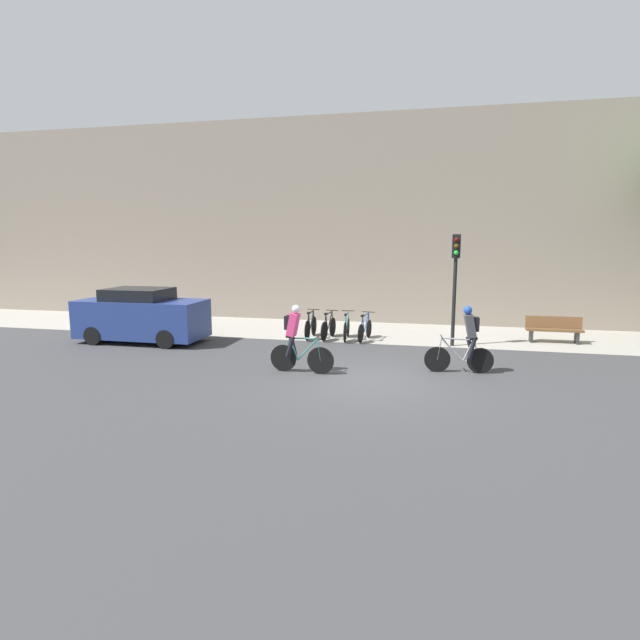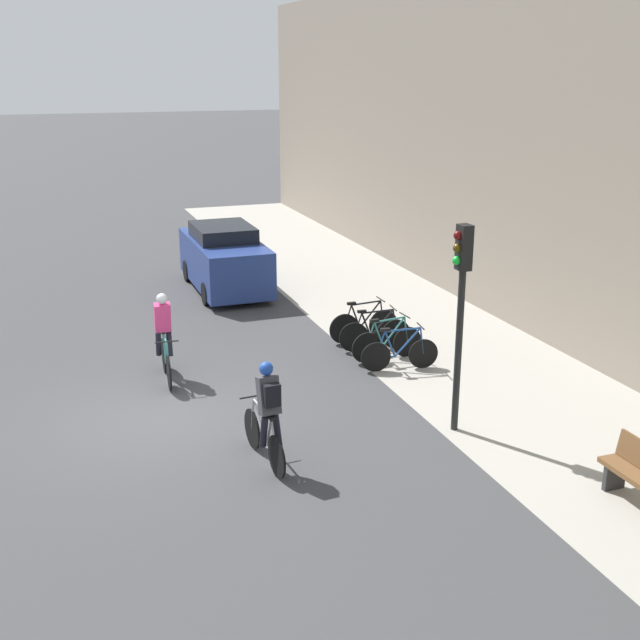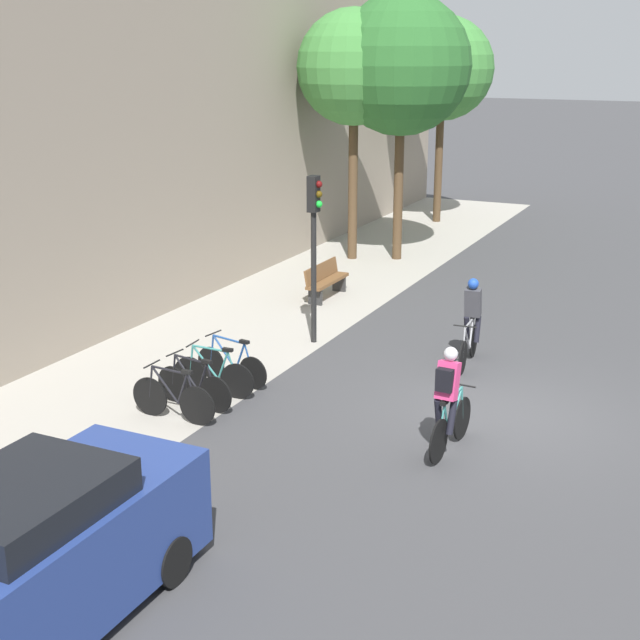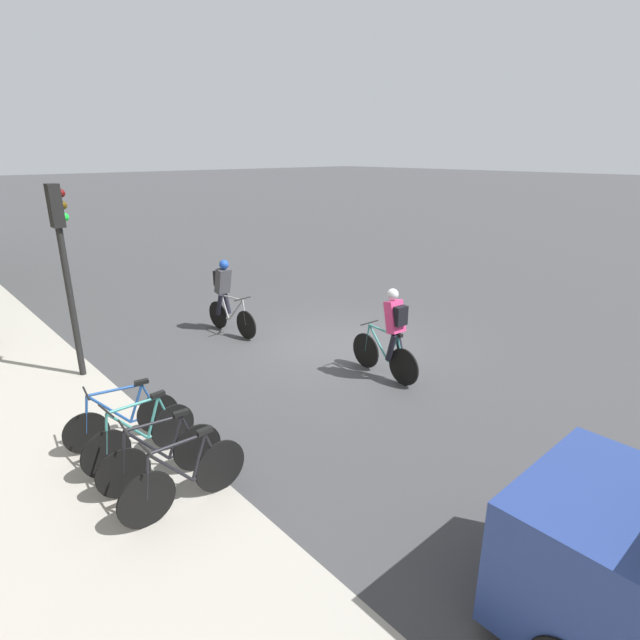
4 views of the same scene
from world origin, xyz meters
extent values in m
plane|color=#3D3D3F|center=(0.00, 0.00, 0.00)|extent=(200.00, 200.00, 0.00)
cube|color=#A39E93|center=(0.00, 6.75, 0.00)|extent=(44.00, 4.50, 0.01)
cube|color=gray|center=(0.00, 9.30, 4.28)|extent=(44.00, 0.60, 8.56)
cylinder|color=black|center=(-1.27, 0.37, 0.36)|extent=(0.72, 0.08, 0.72)
cylinder|color=black|center=(-2.30, 0.43, 0.36)|extent=(0.72, 0.08, 0.72)
cylinder|color=teal|center=(-1.62, 0.39, 0.64)|extent=(0.57, 0.08, 0.62)
cylinder|color=teal|center=(-2.00, 0.41, 0.63)|extent=(0.27, 0.06, 0.58)
cylinder|color=teal|center=(-1.74, 0.40, 0.92)|extent=(0.77, 0.09, 0.07)
cylinder|color=teal|center=(-2.10, 0.42, 0.35)|extent=(0.42, 0.06, 0.05)
cylinder|color=teal|center=(-2.21, 0.43, 0.63)|extent=(0.22, 0.05, 0.56)
cylinder|color=teal|center=(-1.31, 0.37, 0.65)|extent=(0.12, 0.04, 0.59)
cylinder|color=black|center=(-1.35, 0.37, 0.98)|extent=(0.06, 0.46, 0.03)
cube|color=black|center=(-2.12, 0.42, 0.95)|extent=(0.20, 0.09, 0.06)
cube|color=#DB3875|center=(-2.02, 0.42, 1.28)|extent=(0.34, 0.34, 0.63)
sphere|color=silver|center=(-1.94, 0.41, 1.69)|extent=(0.23, 0.23, 0.22)
cylinder|color=black|center=(-2.07, 0.31, 0.70)|extent=(0.28, 0.13, 0.56)
cylinder|color=black|center=(-2.06, 0.53, 0.70)|extent=(0.25, 0.12, 0.56)
cube|color=black|center=(-2.16, 0.42, 1.33)|extent=(0.16, 0.27, 0.36)
cylinder|color=black|center=(1.70, 1.26, 0.34)|extent=(0.68, 0.09, 0.68)
cylinder|color=black|center=(2.80, 1.35, 0.34)|extent=(0.68, 0.09, 0.68)
cylinder|color=#99999E|center=(2.08, 1.29, 0.62)|extent=(0.60, 0.09, 0.62)
cylinder|color=#99999E|center=(2.48, 1.32, 0.61)|extent=(0.28, 0.06, 0.58)
cylinder|color=#99999E|center=(2.20, 1.30, 0.91)|extent=(0.82, 0.11, 0.07)
cylinder|color=#99999E|center=(2.58, 1.33, 0.33)|extent=(0.44, 0.07, 0.05)
cylinder|color=#99999E|center=(2.70, 1.34, 0.62)|extent=(0.23, 0.05, 0.56)
cylinder|color=#99999E|center=(1.75, 1.26, 0.63)|extent=(0.13, 0.05, 0.59)
cylinder|color=black|center=(1.79, 1.26, 0.96)|extent=(0.07, 0.46, 0.03)
cube|color=black|center=(2.60, 1.33, 0.93)|extent=(0.21, 0.10, 0.06)
cube|color=#3D3D42|center=(2.50, 1.33, 1.26)|extent=(0.35, 0.35, 0.63)
sphere|color=#1E47AD|center=(2.43, 1.32, 1.67)|extent=(0.24, 0.24, 0.22)
cylinder|color=black|center=(2.55, 1.44, 0.69)|extent=(0.28, 0.13, 0.56)
cylinder|color=black|center=(2.56, 1.22, 0.69)|extent=(0.25, 0.13, 0.56)
cube|color=black|center=(2.64, 1.34, 1.31)|extent=(0.16, 0.27, 0.36)
cylinder|color=black|center=(-2.69, 5.60, 0.35)|extent=(0.04, 0.71, 0.71)
cylinder|color=black|center=(-2.70, 4.62, 0.35)|extent=(0.04, 0.71, 0.71)
cylinder|color=black|center=(-2.69, 5.26, 0.63)|extent=(0.04, 0.54, 0.62)
cylinder|color=black|center=(-2.70, 4.90, 0.62)|extent=(0.04, 0.25, 0.58)
cylinder|color=black|center=(-2.69, 5.16, 0.92)|extent=(0.04, 0.73, 0.07)
cylinder|color=black|center=(-2.70, 4.81, 0.34)|extent=(0.03, 0.39, 0.05)
cylinder|color=black|center=(-2.70, 4.71, 0.63)|extent=(0.03, 0.21, 0.56)
cylinder|color=black|center=(-2.69, 5.56, 0.64)|extent=(0.04, 0.11, 0.58)
cylinder|color=black|center=(-2.69, 5.52, 0.97)|extent=(0.46, 0.03, 0.03)
cube|color=black|center=(-2.70, 4.79, 0.94)|extent=(0.08, 0.20, 0.06)
cylinder|color=black|center=(-1.99, 5.60, 0.34)|extent=(0.11, 0.68, 0.68)
cylinder|color=black|center=(-2.10, 4.62, 0.34)|extent=(0.11, 0.68, 0.68)
cylinder|color=black|center=(-2.03, 5.26, 0.62)|extent=(0.10, 0.54, 0.62)
cylinder|color=black|center=(-2.07, 4.90, 0.61)|extent=(0.07, 0.26, 0.58)
cylinder|color=black|center=(-2.04, 5.16, 0.91)|extent=(0.12, 0.73, 0.07)
cylinder|color=black|center=(-2.07, 4.81, 0.33)|extent=(0.07, 0.40, 0.05)
cylinder|color=black|center=(-2.09, 4.71, 0.62)|extent=(0.05, 0.21, 0.56)
cylinder|color=black|center=(-1.99, 5.56, 0.63)|extent=(0.05, 0.12, 0.58)
cylinder|color=black|center=(-2.00, 5.52, 0.96)|extent=(0.46, 0.08, 0.03)
cube|color=black|center=(-2.08, 4.79, 0.93)|extent=(0.10, 0.21, 0.06)
cylinder|color=black|center=(-1.42, 5.60, 0.34)|extent=(0.07, 0.68, 0.68)
cylinder|color=black|center=(-1.36, 4.61, 0.34)|extent=(0.07, 0.68, 0.68)
cylinder|color=teal|center=(-1.40, 5.27, 0.62)|extent=(0.07, 0.55, 0.62)
cylinder|color=teal|center=(-1.38, 4.90, 0.61)|extent=(0.05, 0.26, 0.58)
cylinder|color=teal|center=(-1.39, 5.16, 0.91)|extent=(0.08, 0.74, 0.07)
cylinder|color=teal|center=(-1.37, 4.81, 0.33)|extent=(0.05, 0.40, 0.05)
cylinder|color=teal|center=(-1.37, 4.70, 0.62)|extent=(0.04, 0.21, 0.56)
cylinder|color=teal|center=(-1.42, 5.56, 0.63)|extent=(0.04, 0.12, 0.58)
cylinder|color=black|center=(-1.41, 5.52, 0.96)|extent=(0.46, 0.05, 0.03)
cube|color=black|center=(-1.37, 4.79, 0.93)|extent=(0.09, 0.20, 0.06)
cylinder|color=black|center=(-0.66, 5.62, 0.32)|extent=(0.13, 0.64, 0.64)
cylinder|color=black|center=(-0.81, 4.60, 0.32)|extent=(0.13, 0.64, 0.64)
cylinder|color=#1E478C|center=(-0.72, 5.27, 0.60)|extent=(0.12, 0.57, 0.62)
cylinder|color=#1E478C|center=(-0.77, 4.89, 0.59)|extent=(0.08, 0.27, 0.58)
cylinder|color=#1E478C|center=(-0.73, 5.16, 0.89)|extent=(0.15, 0.76, 0.07)
cylinder|color=#1E478C|center=(-0.78, 4.80, 0.31)|extent=(0.09, 0.42, 0.05)
cylinder|color=#1E478C|center=(-0.80, 4.69, 0.60)|extent=(0.06, 0.22, 0.56)
cylinder|color=#1E478C|center=(-0.67, 5.58, 0.61)|extent=(0.05, 0.12, 0.59)
cylinder|color=black|center=(-0.68, 5.54, 0.94)|extent=(0.46, 0.09, 0.03)
cube|color=black|center=(-0.79, 4.78, 0.91)|extent=(0.11, 0.21, 0.06)
cylinder|color=black|center=(2.22, 4.79, 1.83)|extent=(0.12, 0.12, 3.65)
cube|color=black|center=(2.22, 4.79, 3.27)|extent=(0.26, 0.20, 0.76)
sphere|color=#590C0C|center=(2.22, 4.66, 3.48)|extent=(0.15, 0.15, 0.15)
sphere|color=#4C380A|center=(2.22, 4.66, 3.27)|extent=(0.15, 0.15, 0.15)
sphere|color=green|center=(2.22, 4.66, 3.06)|extent=(0.15, 0.15, 0.15)
cube|color=brown|center=(5.61, 6.04, 0.45)|extent=(1.81, 0.40, 0.08)
cube|color=brown|center=(5.61, 6.22, 0.69)|extent=(1.81, 0.12, 0.40)
cube|color=#2D2D2D|center=(4.88, 6.04, 0.23)|extent=(0.08, 0.36, 0.45)
cube|color=#2D2D2D|center=(6.33, 6.04, 0.23)|extent=(0.08, 0.36, 0.45)
cube|color=navy|center=(-8.16, 3.12, 0.81)|extent=(4.30, 1.78, 1.27)
cube|color=black|center=(-8.26, 3.12, 1.65)|extent=(2.06, 1.57, 0.40)
cylinder|color=black|center=(-6.82, 2.30, 0.31)|extent=(0.62, 0.20, 0.62)
cylinder|color=black|center=(-6.82, 3.94, 0.31)|extent=(0.62, 0.20, 0.62)
cylinder|color=#4C3823|center=(10.02, 7.27, 2.29)|extent=(0.28, 0.28, 4.58)
sphere|color=#3D7F38|center=(10.02, 7.27, 5.67)|extent=(3.34, 3.34, 3.34)
cylinder|color=#4C3823|center=(10.57, 6.02, 2.21)|extent=(0.28, 0.28, 4.41)
sphere|color=#286028|center=(10.57, 6.02, 5.72)|extent=(4.04, 4.04, 4.04)
cylinder|color=#4C3823|center=(16.93, 6.85, 2.15)|extent=(0.28, 0.28, 4.31)
sphere|color=#3D7F38|center=(16.93, 6.85, 5.50)|extent=(3.66, 3.66, 3.66)
camera|label=1|loc=(1.50, -11.98, 3.46)|focal=28.00mm
camera|label=2|loc=(13.54, -1.78, 6.13)|focal=45.00mm
camera|label=3|loc=(-14.52, -3.36, 6.23)|focal=50.00mm
camera|label=4|loc=(-7.61, 7.32, 4.19)|focal=28.00mm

